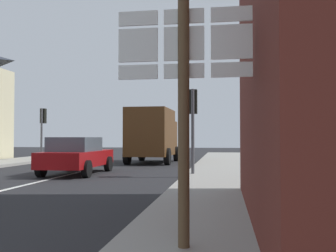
{
  "coord_description": "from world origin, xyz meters",
  "views": [
    {
      "loc": [
        6.03,
        -3.83,
        1.46
      ],
      "look_at": [
        4.05,
        9.49,
        1.87
      ],
      "focal_mm": 40.55,
      "sensor_mm": 36.0,
      "label": 1
    }
  ],
  "objects_px": {
    "delivery_truck": "(153,134)",
    "traffic_light_far_left": "(43,122)",
    "route_sign_post": "(184,93)",
    "traffic_light_near_right": "(193,112)",
    "sedan_far": "(77,155)"
  },
  "relations": [
    {
      "from": "delivery_truck",
      "to": "route_sign_post",
      "type": "relative_size",
      "value": 1.57
    },
    {
      "from": "delivery_truck",
      "to": "traffic_light_far_left",
      "type": "xyz_separation_m",
      "value": [
        -6.86,
        0.27,
        0.73
      ]
    },
    {
      "from": "sedan_far",
      "to": "traffic_light_near_right",
      "type": "distance_m",
      "value": 4.98
    },
    {
      "from": "delivery_truck",
      "to": "traffic_light_far_left",
      "type": "bearing_deg",
      "value": 177.77
    },
    {
      "from": "route_sign_post",
      "to": "traffic_light_near_right",
      "type": "xyz_separation_m",
      "value": [
        -0.66,
        9.45,
        0.4
      ]
    },
    {
      "from": "delivery_truck",
      "to": "route_sign_post",
      "type": "bearing_deg",
      "value": -77.99
    },
    {
      "from": "traffic_light_near_right",
      "to": "traffic_light_far_left",
      "type": "height_order",
      "value": "traffic_light_near_right"
    },
    {
      "from": "sedan_far",
      "to": "delivery_truck",
      "type": "height_order",
      "value": "delivery_truck"
    },
    {
      "from": "route_sign_post",
      "to": "traffic_light_far_left",
      "type": "distance_m",
      "value": 19.99
    },
    {
      "from": "route_sign_post",
      "to": "traffic_light_near_right",
      "type": "bearing_deg",
      "value": 93.97
    },
    {
      "from": "route_sign_post",
      "to": "traffic_light_near_right",
      "type": "relative_size",
      "value": 0.99
    },
    {
      "from": "delivery_truck",
      "to": "traffic_light_far_left",
      "type": "relative_size",
      "value": 1.56
    },
    {
      "from": "sedan_far",
      "to": "delivery_truck",
      "type": "relative_size",
      "value": 0.84
    },
    {
      "from": "traffic_light_near_right",
      "to": "traffic_light_far_left",
      "type": "bearing_deg",
      "value": 142.13
    },
    {
      "from": "sedan_far",
      "to": "traffic_light_far_left",
      "type": "height_order",
      "value": "traffic_light_far_left"
    }
  ]
}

